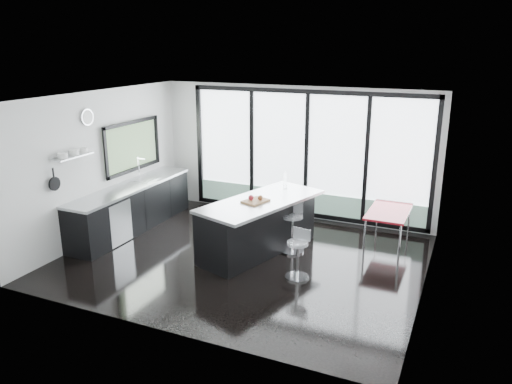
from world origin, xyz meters
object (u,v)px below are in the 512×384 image
at_px(bar_stool_near, 297,260).
at_px(red_table, 388,227).
at_px(island, 258,225).
at_px(bar_stool_far, 292,233).

height_order(bar_stool_near, red_table, red_table).
relative_size(island, bar_stool_near, 4.23).
bearing_deg(red_table, bar_stool_far, -145.54).
bearing_deg(red_table, bar_stool_near, -118.23).
height_order(island, red_table, island).
height_order(bar_stool_far, red_table, bar_stool_far).
height_order(island, bar_stool_far, island).
relative_size(island, bar_stool_far, 3.74).
bearing_deg(bar_stool_far, bar_stool_near, -78.04).
xyz_separation_m(island, bar_stool_near, (1.01, -0.74, -0.19)).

